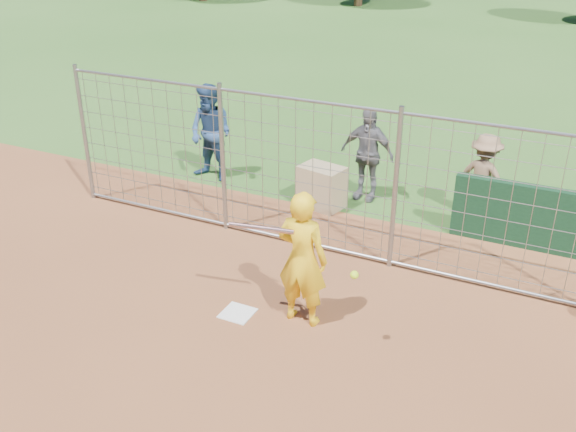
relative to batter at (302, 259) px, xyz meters
The scene contains 10 objects.
ground 1.30m from the batter, behind, with size 100.00×100.00×0.00m, color #2D591E.
home_plate 1.31m from the batter, 162.75° to the right, with size 0.43×0.43×0.02m, color silver.
dugout_wall 4.37m from the batter, 54.32° to the left, with size 2.60×0.20×1.10m, color #11381E.
batter is the anchor object (origin of this frame).
bystander_a 5.35m from the batter, 134.95° to the left, with size 0.96×0.75×1.98m, color navy.
bystander_b 4.30m from the batter, 98.18° to the left, with size 1.06×0.44×1.82m, color #5B5B60.
bystander_c 4.60m from the batter, 70.25° to the left, with size 1.03×0.59×1.59m, color #826247.
equipment_bin 3.76m from the batter, 109.08° to the left, with size 0.80×0.55×0.80m, color tan.
equipment_in_play 0.54m from the batter, 111.07° to the right, with size 1.77×0.22×0.40m.
backstop_fence 2.14m from the batter, 114.09° to the left, with size 9.08×0.08×2.60m.
Camera 1 is at (3.89, -6.60, 5.16)m, focal length 40.00 mm.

